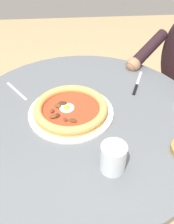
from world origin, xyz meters
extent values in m
cube|color=tan|center=(0.00, 0.00, -0.01)|extent=(6.00, 6.00, 0.02)
cylinder|color=#565B60|center=(0.00, 0.00, 0.69)|extent=(0.95, 0.95, 0.04)
cylinder|color=#4E5257|center=(0.00, 0.00, 0.35)|extent=(0.10, 0.10, 0.66)
cylinder|color=#4E5257|center=(0.00, 0.00, 0.01)|extent=(0.40, 0.40, 0.02)
cylinder|color=white|center=(-0.04, 0.01, 0.72)|extent=(0.32, 0.32, 0.01)
cylinder|color=tan|center=(-0.04, 0.01, 0.72)|extent=(0.28, 0.28, 0.01)
torus|color=tan|center=(-0.04, 0.01, 0.74)|extent=(0.28, 0.28, 0.03)
cylinder|color=red|center=(-0.04, 0.01, 0.73)|extent=(0.26, 0.26, 0.00)
cylinder|color=white|center=(-0.06, 0.02, 0.73)|extent=(0.06, 0.06, 0.00)
ellipsoid|color=yellow|center=(-0.06, 0.02, 0.74)|extent=(0.03, 0.03, 0.02)
ellipsoid|color=#4C2D19|center=(-0.11, 0.00, 0.74)|extent=(0.02, 0.02, 0.01)
ellipsoid|color=#4C2D19|center=(-0.04, -0.06, 0.73)|extent=(0.04, 0.03, 0.01)
ellipsoid|color=#3D2314|center=(-0.10, -0.03, 0.74)|extent=(0.03, 0.03, 0.01)
ellipsoid|color=brown|center=(-0.09, 0.03, 0.74)|extent=(0.03, 0.03, 0.01)
ellipsoid|color=#4C2D19|center=(-0.07, -0.05, 0.74)|extent=(0.02, 0.03, 0.01)
ellipsoid|color=brown|center=(-0.11, -0.03, 0.74)|extent=(0.04, 0.03, 0.01)
ellipsoid|color=#3D2314|center=(-0.08, 0.04, 0.74)|extent=(0.04, 0.02, 0.01)
ellipsoid|color=#2D6B28|center=(0.05, -0.02, 0.73)|extent=(0.01, 0.01, 0.00)
ellipsoid|color=#2D6B28|center=(-0.05, 0.02, 0.73)|extent=(0.01, 0.01, 0.00)
ellipsoid|color=#2D6B28|center=(-0.04, 0.01, 0.73)|extent=(0.01, 0.01, 0.00)
cylinder|color=silver|center=(0.07, -0.26, 0.76)|extent=(0.08, 0.08, 0.10)
cylinder|color=silver|center=(0.07, -0.26, 0.72)|extent=(0.07, 0.07, 0.02)
cube|color=silver|center=(0.27, 0.23, 0.71)|extent=(0.06, 0.11, 0.00)
cube|color=black|center=(0.23, 0.14, 0.72)|extent=(0.04, 0.07, 0.01)
cube|color=#BCBCC1|center=(-0.27, 0.17, 0.71)|extent=(0.10, 0.14, 0.00)
cube|color=#282833|center=(0.59, 0.39, 0.23)|extent=(0.42, 0.44, 0.45)
cylinder|color=black|center=(0.34, 0.38, 0.77)|extent=(0.24, 0.21, 0.15)
sphere|color=#936B4C|center=(0.26, 0.32, 0.73)|extent=(0.07, 0.07, 0.07)
cylinder|color=#B7B2A8|center=(0.38, 0.47, 0.23)|extent=(0.02, 0.02, 0.47)
cylinder|color=#B7B2A8|center=(0.68, 0.67, 0.23)|extent=(0.02, 0.02, 0.47)
camera|label=1|loc=(-0.04, -0.73, 1.34)|focal=40.86mm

